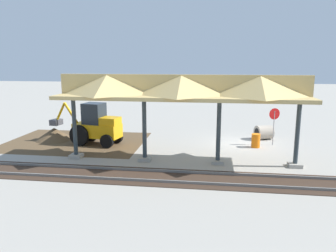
% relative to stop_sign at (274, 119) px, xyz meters
% --- Properties ---
extents(ground_plane, '(120.00, 120.00, 0.00)m').
position_rel_stop_sign_xyz_m(ground_plane, '(2.00, 0.09, -1.82)').
color(ground_plane, '#9E998E').
extents(dirt_work_zone, '(9.53, 7.00, 0.01)m').
position_rel_stop_sign_xyz_m(dirt_work_zone, '(13.60, 0.99, -1.82)').
color(dirt_work_zone, brown).
rests_on(dirt_work_zone, ground).
extents(platform_canopy, '(13.60, 3.20, 4.90)m').
position_rel_stop_sign_xyz_m(platform_canopy, '(5.81, 4.59, 2.35)').
color(platform_canopy, '#9E998E').
rests_on(platform_canopy, ground).
extents(rail_tracks, '(60.00, 2.58, 0.15)m').
position_rel_stop_sign_xyz_m(rail_tracks, '(2.00, 7.19, -1.79)').
color(rail_tracks, slate).
rests_on(rail_tracks, ground).
extents(stop_sign, '(0.72, 0.30, 2.52)m').
position_rel_stop_sign_xyz_m(stop_sign, '(0.00, 0.00, 0.00)').
color(stop_sign, gray).
rests_on(stop_sign, ground).
extents(backhoe, '(5.33, 2.27, 2.82)m').
position_rel_stop_sign_xyz_m(backhoe, '(11.98, 1.36, -0.56)').
color(backhoe, orange).
rests_on(backhoe, ground).
extents(dirt_mound, '(5.34, 5.34, 1.75)m').
position_rel_stop_sign_xyz_m(dirt_mound, '(15.36, 0.60, -1.82)').
color(dirt_mound, brown).
rests_on(dirt_mound, ground).
extents(concrete_pipe, '(1.41, 1.35, 1.02)m').
position_rel_stop_sign_xyz_m(concrete_pipe, '(0.37, -1.62, -1.31)').
color(concrete_pipe, '#9E9384').
rests_on(concrete_pipe, ground).
extents(traffic_barrel, '(0.56, 0.56, 0.90)m').
position_rel_stop_sign_xyz_m(traffic_barrel, '(1.23, 0.76, -1.37)').
color(traffic_barrel, orange).
rests_on(traffic_barrel, ground).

